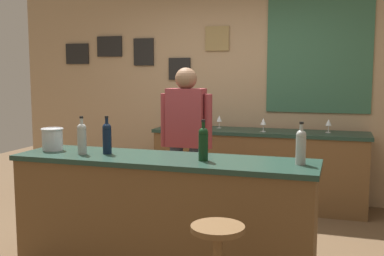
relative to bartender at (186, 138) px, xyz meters
The scene contains 15 objects.
ground_plane 1.08m from the bartender, 77.23° to the right, with size 10.00×10.00×0.00m, color brown.
back_wall 1.59m from the bartender, 84.69° to the left, with size 6.00×0.09×2.80m.
bar_counter 1.04m from the bartender, 82.70° to the right, with size 2.37×0.60×0.92m.
side_counter 1.33m from the bartender, 65.37° to the left, with size 2.48×0.56×0.90m.
bartender is the anchor object (origin of this frame).
wine_bottle_a 1.14m from the bartender, 119.04° to the right, with size 0.07×0.07×0.31m.
wine_bottle_b 0.99m from the bartender, 111.95° to the right, with size 0.07×0.07×0.31m.
wine_bottle_c 1.07m from the bartender, 64.49° to the right, with size 0.07×0.07×0.31m.
wine_bottle_d 1.46m from the bartender, 37.31° to the right, with size 0.07×0.07×0.31m.
ice_bucket 1.26m from the bartender, 134.71° to the right, with size 0.19×0.19×0.19m.
wine_glass_a 1.29m from the bartender, 114.90° to the left, with size 0.07×0.07×0.16m.
wine_glass_b 1.24m from the bartender, 102.98° to the left, with size 0.07×0.07×0.16m.
wine_glass_c 1.22m from the bartender, 89.38° to the left, with size 0.07×0.07×0.16m.
wine_glass_d 1.20m from the bartender, 60.89° to the left, with size 0.07×0.07×0.16m.
wine_glass_e 1.75m from the bartender, 42.22° to the left, with size 0.07×0.07×0.16m.
Camera 1 is at (1.30, -3.68, 1.57)m, focal length 43.19 mm.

